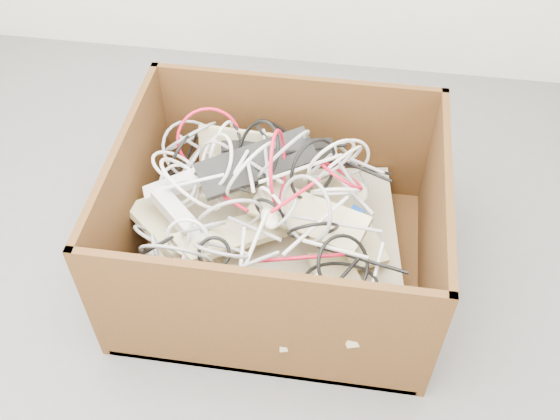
# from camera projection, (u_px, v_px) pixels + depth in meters

# --- Properties ---
(ground) EXTENTS (3.00, 3.00, 0.00)m
(ground) POSITION_uv_depth(u_px,v_px,m) (200.00, 299.00, 2.33)
(ground) COLOR #59595C
(ground) RESTS_ON ground
(cardboard_box) EXTENTS (1.07, 0.89, 0.55)m
(cardboard_box) POSITION_uv_depth(u_px,v_px,m) (275.00, 242.00, 2.32)
(cardboard_box) COLOR #391E0E
(cardboard_box) RESTS_ON ground
(keyboard_pile) EXTENTS (0.95, 0.79, 0.36)m
(keyboard_pile) POSITION_uv_depth(u_px,v_px,m) (272.00, 216.00, 2.21)
(keyboard_pile) COLOR beige
(keyboard_pile) RESTS_ON cardboard_box
(mice_scatter) EXTENTS (0.61, 0.49, 0.15)m
(mice_scatter) POSITION_uv_depth(u_px,v_px,m) (269.00, 208.00, 2.14)
(mice_scatter) COLOR beige
(mice_scatter) RESTS_ON keyboard_pile
(power_strip_left) EXTENTS (0.29, 0.16, 0.12)m
(power_strip_left) POSITION_uv_depth(u_px,v_px,m) (186.00, 181.00, 2.20)
(power_strip_left) COLOR silver
(power_strip_left) RESTS_ON keyboard_pile
(power_strip_right) EXTENTS (0.27, 0.24, 0.10)m
(power_strip_right) POSITION_uv_depth(u_px,v_px,m) (184.00, 222.00, 2.13)
(power_strip_right) COLOR silver
(power_strip_right) RESTS_ON keyboard_pile
(vga_plug) EXTENTS (0.06, 0.06, 0.03)m
(vga_plug) POSITION_uv_depth(u_px,v_px,m) (356.00, 213.00, 2.16)
(vga_plug) COLOR #0B39B3
(vga_plug) RESTS_ON keyboard_pile
(cable_tangle) EXTENTS (0.93, 0.85, 0.46)m
(cable_tangle) POSITION_uv_depth(u_px,v_px,m) (254.00, 185.00, 2.16)
(cable_tangle) COLOR silver
(cable_tangle) RESTS_ON keyboard_pile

